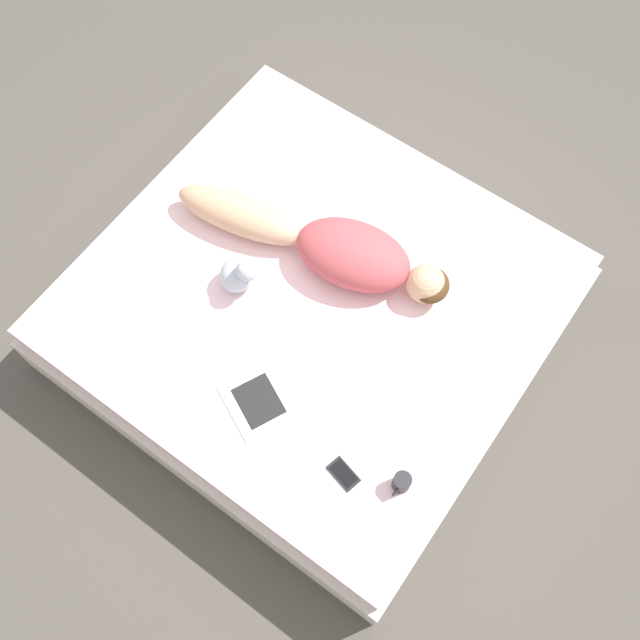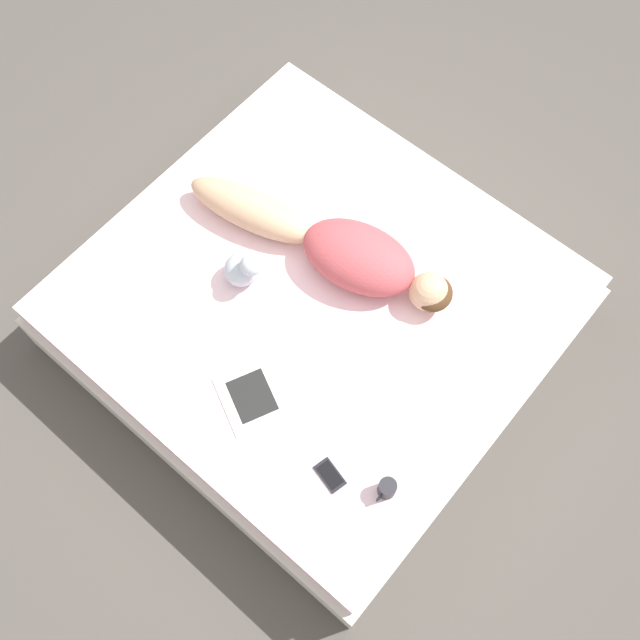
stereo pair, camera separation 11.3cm
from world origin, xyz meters
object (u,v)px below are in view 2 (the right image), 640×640
(person, at_px, (332,246))
(open_magazine, at_px, (279,385))
(coffee_mug, at_px, (387,488))
(cell_phone, at_px, (330,475))

(person, xyz_separation_m, open_magazine, (0.64, 0.24, -0.10))
(coffee_mug, bearing_deg, open_magazine, -95.10)
(coffee_mug, height_order, cell_phone, coffee_mug)
(person, relative_size, open_magazine, 2.29)
(person, xyz_separation_m, coffee_mug, (0.70, 0.88, -0.05))
(open_magazine, relative_size, cell_phone, 3.93)
(coffee_mug, relative_size, cell_phone, 0.71)
(coffee_mug, bearing_deg, person, -128.53)
(cell_phone, bearing_deg, coffee_mug, 128.24)
(open_magazine, distance_m, coffee_mug, 0.65)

